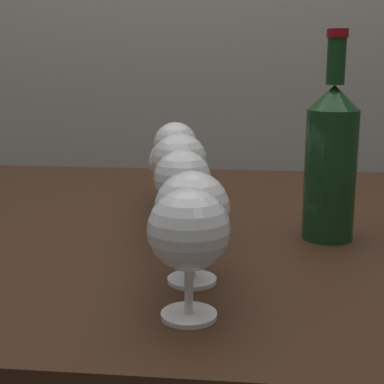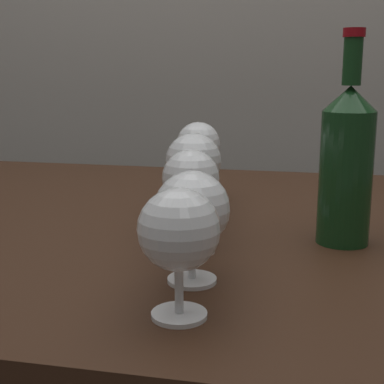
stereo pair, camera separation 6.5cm
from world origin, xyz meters
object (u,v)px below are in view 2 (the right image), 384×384
(wine_glass_chardonnay, at_px, (192,211))
(wine_glass_amber, at_px, (198,146))
(wine_glass_port, at_px, (179,233))
(wine_glass_merlot, at_px, (191,181))
(wine_bottle, at_px, (346,162))
(wine_glass_cabernet, at_px, (193,163))
(wine_glass_rose, at_px, (194,164))

(wine_glass_chardonnay, bearing_deg, wine_glass_amber, 100.29)
(wine_glass_port, relative_size, wine_glass_amber, 0.91)
(wine_glass_merlot, xyz_separation_m, wine_bottle, (0.21, 0.09, 0.02))
(wine_glass_cabernet, distance_m, wine_glass_rose, 0.12)
(wine_bottle, bearing_deg, wine_glass_rose, 153.67)
(wine_glass_port, distance_m, wine_glass_amber, 0.52)
(wine_glass_merlot, bearing_deg, wine_glass_chardonnay, -77.25)
(wine_glass_rose, bearing_deg, wine_bottle, -26.33)
(wine_glass_rose, bearing_deg, wine_glass_merlot, -79.24)
(wine_glass_chardonnay, xyz_separation_m, wine_glass_rose, (-0.06, 0.32, 0.00))
(wine_glass_cabernet, height_order, wine_glass_rose, wine_glass_cabernet)
(wine_glass_chardonnay, height_order, wine_glass_amber, wine_glass_amber)
(wine_glass_rose, relative_size, wine_bottle, 0.44)
(wine_bottle, bearing_deg, wine_glass_chardonnay, -132.89)
(wine_glass_amber, relative_size, wine_bottle, 0.49)
(wine_glass_cabernet, height_order, wine_glass_amber, wine_glass_cabernet)
(wine_glass_merlot, xyz_separation_m, wine_glass_cabernet, (-0.02, 0.10, 0.01))
(wine_glass_merlot, height_order, wine_bottle, wine_bottle)
(wine_glass_chardonnay, xyz_separation_m, wine_glass_cabernet, (-0.04, 0.20, 0.02))
(wine_glass_chardonnay, relative_size, wine_glass_cabernet, 0.87)
(wine_glass_amber, bearing_deg, wine_glass_rose, -83.44)
(wine_glass_port, height_order, wine_glass_merlot, wine_glass_merlot)
(wine_glass_port, height_order, wine_glass_chardonnay, same)
(wine_bottle, bearing_deg, wine_glass_port, -120.86)
(wine_glass_amber, bearing_deg, wine_glass_cabernet, -80.71)
(wine_glass_rose, relative_size, wine_glass_amber, 0.90)
(wine_glass_merlot, xyz_separation_m, wine_glass_rose, (-0.04, 0.21, -0.01))
(wine_glass_merlot, bearing_deg, wine_glass_rose, 100.76)
(wine_bottle, bearing_deg, wine_glass_amber, 139.23)
(wine_bottle, bearing_deg, wine_glass_merlot, -157.30)
(wine_glass_port, distance_m, wine_glass_rose, 0.42)
(wine_glass_chardonnay, bearing_deg, wine_glass_cabernet, 101.31)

